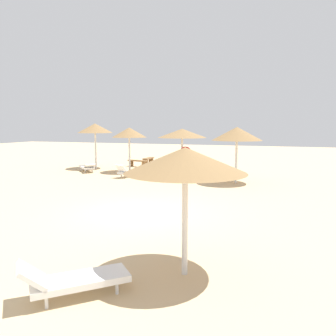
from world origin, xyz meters
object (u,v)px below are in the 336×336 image
at_px(parasol_0, 95,128).
at_px(bench_0, 137,162).
at_px(lounger_4, 177,166).
at_px(parasol_4, 182,134).
at_px(parasol_1, 185,161).
at_px(lounger_3, 130,171).
at_px(lounger_0, 87,167).
at_px(lounger_1, 72,280).
at_px(bench_1, 148,160).
at_px(lounger_2, 219,172).
at_px(parasol_3, 129,133).
at_px(parasol_2, 237,134).

height_order(parasol_0, bench_0, parasol_0).
distance_m(parasol_0, lounger_4, 6.27).
height_order(parasol_4, lounger_4, parasol_4).
bearing_deg(parasol_1, parasol_4, 107.65).
bearing_deg(parasol_0, parasol_1, -52.68).
bearing_deg(lounger_3, bench_0, 109.39).
xyz_separation_m(lounger_0, lounger_1, (8.85, -14.05, 0.01)).
xyz_separation_m(lounger_1, bench_1, (-6.81, 19.42, 0.03)).
height_order(lounger_0, lounger_3, lounger_3).
bearing_deg(bench_1, parasol_1, -64.82).
xyz_separation_m(lounger_3, bench_1, (-1.53, 6.40, 0.02)).
relative_size(parasol_1, lounger_1, 1.44).
height_order(lounger_3, bench_1, lounger_3).
bearing_deg(lounger_0, parasol_0, 102.58).
bearing_deg(lounger_4, parasol_4, -63.30).
xyz_separation_m(parasol_4, lounger_3, (-2.69, -1.68, -2.18)).
height_order(lounger_2, lounger_4, lounger_4).
relative_size(parasol_3, bench_0, 1.85).
xyz_separation_m(parasol_3, lounger_4, (2.64, 1.71, -2.21)).
bearing_deg(lounger_4, lounger_3, -116.53).
relative_size(parasol_3, bench_1, 1.90).
bearing_deg(parasol_0, bench_0, 37.15).
relative_size(parasol_0, lounger_2, 1.56).
distance_m(parasol_3, bench_1, 5.13).
distance_m(lounger_1, lounger_3, 14.05).
relative_size(parasol_2, lounger_0, 1.59).
xyz_separation_m(parasol_3, bench_1, (-0.65, 4.59, -2.19)).
xyz_separation_m(parasol_2, bench_0, (-7.77, 4.57, -2.22)).
xyz_separation_m(parasol_1, lounger_2, (-1.86, 12.95, -2.02)).
bearing_deg(lounger_2, parasol_1, -81.84).
bearing_deg(parasol_4, lounger_3, -148.00).
distance_m(parasol_4, lounger_2, 3.20).
bearing_deg(parasol_4, lounger_4, 116.70).
bearing_deg(lounger_0, lounger_2, 3.07).
distance_m(lounger_1, bench_1, 20.58).
bearing_deg(parasol_2, lounger_4, 141.14).
relative_size(parasol_2, lounger_3, 1.50).
height_order(parasol_1, lounger_1, parasol_1).
bearing_deg(lounger_1, parasol_3, 112.56).
distance_m(parasol_1, bench_0, 18.20).
bearing_deg(lounger_0, bench_0, 60.42).
xyz_separation_m(parasol_0, bench_0, (2.36, 1.79, -2.44)).
bearing_deg(parasol_3, parasol_1, -59.72).
distance_m(lounger_4, bench_0, 3.50).
bearing_deg(parasol_3, parasol_4, -2.11).
xyz_separation_m(parasol_1, lounger_1, (-1.59, -1.56, -2.01)).
bearing_deg(bench_1, lounger_3, -76.54).
xyz_separation_m(lounger_4, bench_1, (-3.29, 2.88, 0.02)).
bearing_deg(parasol_2, parasol_3, 165.32).
bearing_deg(parasol_3, lounger_4, 32.94).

